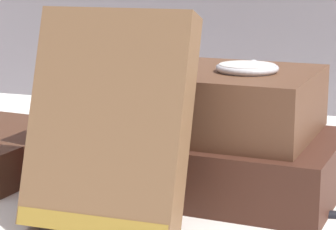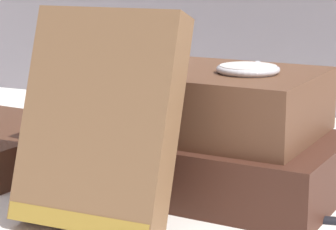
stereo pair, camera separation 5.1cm
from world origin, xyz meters
name	(u,v)px [view 1 (the left image)]	position (x,y,z in m)	size (l,w,h in m)	color
ground_plane	(117,189)	(0.00, 0.00, 0.00)	(3.00, 3.00, 0.00)	white
book_flat_bottom	(196,160)	(0.06, 0.02, 0.02)	(0.22, 0.15, 0.05)	#422319
book_flat_top	(180,98)	(0.04, 0.03, 0.07)	(0.21, 0.14, 0.05)	brown
book_leaning_front	(108,129)	(0.03, -0.08, 0.07)	(0.11, 0.07, 0.15)	brown
pocket_watch	(247,68)	(0.10, 0.03, 0.10)	(0.05, 0.05, 0.01)	white
reading_glasses	(144,136)	(-0.04, 0.16, 0.00)	(0.10, 0.05, 0.00)	#4C3828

